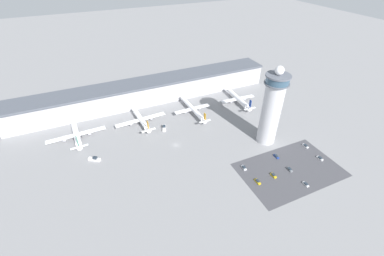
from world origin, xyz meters
name	(u,v)px	position (x,y,z in m)	size (l,w,h in m)	color
ground_plane	(176,145)	(0.00, 0.00, 0.00)	(1000.00, 1000.00, 0.00)	gray
terminal_building	(147,91)	(0.00, 70.00, 9.86)	(229.45, 25.00, 19.51)	#B2B2B7
control_tower	(272,108)	(61.61, -21.20, 27.11)	(16.06, 16.06, 56.86)	#BCBCC1
parking_lot_surface	(290,170)	(57.04, -52.69, 0.00)	(64.00, 40.00, 0.01)	#424247
airplane_gate_alpha	(76,135)	(-63.49, 36.20, 3.96)	(41.61, 34.55, 13.00)	white
airplane_gate_bravo	(141,120)	(-15.40, 36.46, 3.97)	(40.86, 36.04, 12.24)	white
airplane_gate_charlie	(193,109)	(28.51, 33.88, 4.35)	(31.81, 44.17, 11.75)	white
airplane_gate_delta	(238,99)	(73.01, 33.42, 4.17)	(32.61, 40.02, 12.46)	white
service_truck_catering	(94,159)	(-55.01, 7.25, 1.02)	(8.02, 6.69, 2.94)	black
service_truck_fuel	(164,128)	(-1.13, 22.43, 0.89)	(4.88, 8.16, 2.57)	black
car_black_suv	(273,175)	(43.88, -52.77, 0.58)	(1.92, 4.44, 1.50)	black
car_grey_coupe	(290,169)	(56.53, -52.82, 0.56)	(1.83, 4.23, 1.46)	black
car_blue_compact	(258,181)	(31.99, -52.93, 0.58)	(1.82, 4.65, 1.50)	black
car_silver_sedan	(305,146)	(82.96, -39.00, 0.59)	(2.00, 4.79, 1.51)	black
car_white_wagon	(306,184)	(56.78, -66.39, 0.53)	(1.73, 4.29, 1.39)	black
car_yellow_taxi	(320,158)	(82.31, -52.83, 0.55)	(1.99, 4.61, 1.42)	black
car_navy_sedan	(244,168)	(31.01, -39.59, 0.59)	(2.05, 4.50, 1.52)	black
car_green_van	(276,156)	(56.98, -39.47, 0.54)	(1.83, 4.45, 1.40)	black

